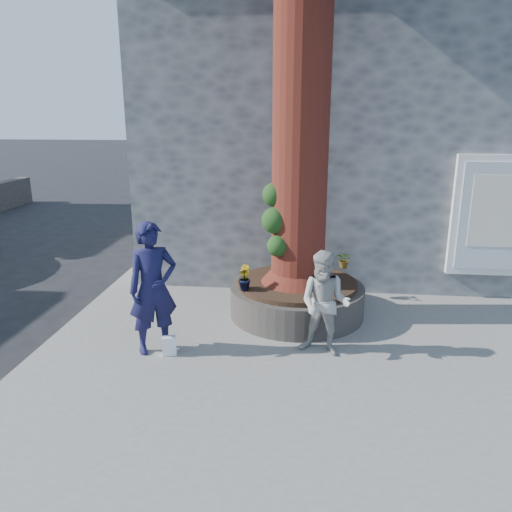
# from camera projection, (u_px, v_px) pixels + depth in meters

# --- Properties ---
(ground) EXTENTS (120.00, 120.00, 0.00)m
(ground) POSITION_uv_depth(u_px,v_px,m) (234.00, 375.00, 6.91)
(ground) COLOR black
(ground) RESTS_ON ground
(pavement) EXTENTS (9.00, 8.00, 0.12)m
(pavement) POSITION_uv_depth(u_px,v_px,m) (340.00, 344.00, 7.70)
(pavement) COLOR slate
(pavement) RESTS_ON ground
(yellow_line) EXTENTS (0.10, 30.00, 0.01)m
(yellow_line) POSITION_uv_depth(u_px,v_px,m) (60.00, 334.00, 8.18)
(yellow_line) COLOR yellow
(yellow_line) RESTS_ON ground
(stone_shop) EXTENTS (10.30, 8.30, 6.30)m
(stone_shop) POSITION_uv_depth(u_px,v_px,m) (372.00, 127.00, 12.66)
(stone_shop) COLOR #4F5154
(stone_shop) RESTS_ON ground
(planter) EXTENTS (2.30, 2.30, 0.60)m
(planter) POSITION_uv_depth(u_px,v_px,m) (297.00, 298.00, 8.63)
(planter) COLOR black
(planter) RESTS_ON pavement
(man) EXTENTS (0.85, 0.77, 1.94)m
(man) POSITION_uv_depth(u_px,v_px,m) (153.00, 288.00, 7.11)
(man) COLOR #15153A
(man) RESTS_ON pavement
(woman) EXTENTS (0.88, 0.76, 1.54)m
(woman) POSITION_uv_depth(u_px,v_px,m) (325.00, 304.00, 7.08)
(woman) COLOR #A4A29D
(woman) RESTS_ON pavement
(shopping_bag) EXTENTS (0.23, 0.18, 0.28)m
(shopping_bag) POSITION_uv_depth(u_px,v_px,m) (169.00, 346.00, 7.20)
(shopping_bag) COLOR white
(shopping_bag) RESTS_ON pavement
(plant_a) EXTENTS (0.21, 0.18, 0.34)m
(plant_a) POSITION_uv_depth(u_px,v_px,m) (279.00, 257.00, 9.35)
(plant_a) COLOR gray
(plant_a) RESTS_ON planter
(plant_b) EXTENTS (0.30, 0.30, 0.42)m
(plant_b) POSITION_uv_depth(u_px,v_px,m) (244.00, 278.00, 8.08)
(plant_b) COLOR gray
(plant_b) RESTS_ON planter
(plant_c) EXTENTS (0.25, 0.25, 0.34)m
(plant_c) POSITION_uv_depth(u_px,v_px,m) (245.00, 279.00, 8.14)
(plant_c) COLOR gray
(plant_c) RESTS_ON planter
(plant_d) EXTENTS (0.38, 0.38, 0.32)m
(plant_d) POSITION_uv_depth(u_px,v_px,m) (345.00, 260.00, 9.23)
(plant_d) COLOR gray
(plant_d) RESTS_ON planter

